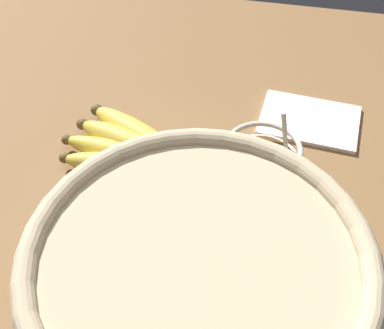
{
  "coord_description": "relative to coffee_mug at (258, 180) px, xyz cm",
  "views": [
    {
      "loc": [
        -6.08,
        42.71,
        54.11
      ],
      "look_at": [
        2.27,
        0.32,
        7.95
      ],
      "focal_mm": 50.0,
      "sensor_mm": 36.0,
      "label": 1
    }
  ],
  "objects": [
    {
      "name": "napkin",
      "position": [
        -5.77,
        -15.6,
        -3.55
      ],
      "size": [
        14.25,
        10.61,
        0.6
      ],
      "color": "white",
      "rests_on": "table"
    },
    {
      "name": "banana_bunch",
      "position": [
        16.19,
        -4.03,
        -2.13
      ],
      "size": [
        19.75,
        12.5,
        4.1
      ],
      "color": "brown",
      "rests_on": "table"
    },
    {
      "name": "woven_basket",
      "position": [
        3.02,
        21.94,
        6.83
      ],
      "size": [
        24.76,
        24.76,
        20.52
      ],
      "color": "tan",
      "rests_on": "table"
    },
    {
      "name": "table",
      "position": [
        5.65,
        -1.08,
        -5.8
      ],
      "size": [
        90.67,
        90.67,
        3.9
      ],
      "color": "brown",
      "rests_on": "ground"
    },
    {
      "name": "coffee_mug",
      "position": [
        0.0,
        0.0,
        0.0
      ],
      "size": [
        12.28,
        8.9,
        14.54
      ],
      "color": "beige",
      "rests_on": "table"
    }
  ]
}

